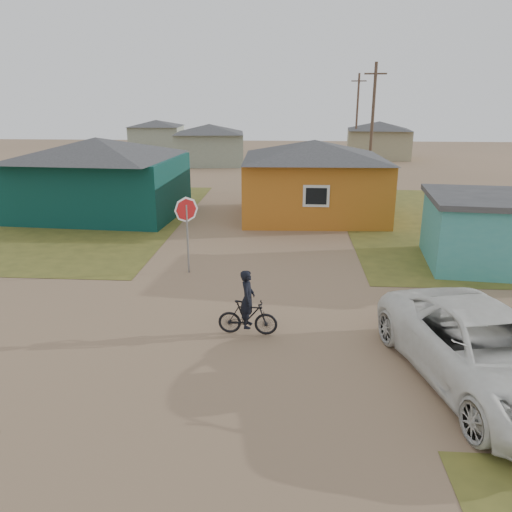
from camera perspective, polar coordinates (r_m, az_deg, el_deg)
The scene contains 11 objects.
ground at distance 13.03m, azimuth -2.28°, elevation -9.49°, with size 120.00×120.00×0.00m, color #917153.
house_teal at distance 27.14m, azimuth -17.51°, elevation 8.71°, with size 8.93×7.08×4.00m.
house_yellow at distance 25.84m, azimuth 6.61°, elevation 8.87°, with size 7.72×6.76×3.90m.
house_pale_west at distance 46.27m, azimuth -5.31°, elevation 12.64°, with size 7.04×6.15×3.60m.
house_beige_east at distance 52.40m, azimuth 13.81°, elevation 12.82°, with size 6.95×6.05×3.60m.
house_pale_north at distance 59.65m, azimuth -11.27°, elevation 13.44°, with size 6.28×5.81×3.40m.
utility_pole_near at distance 33.96m, azimuth 13.13°, elevation 14.28°, with size 1.40×0.20×8.00m.
utility_pole_far at distance 49.92m, azimuth 11.46°, elevation 15.38°, with size 1.40×0.20×8.00m.
stop_sign at distance 17.33m, azimuth -7.93°, elevation 4.32°, with size 0.87×0.27×2.72m.
cyclist at distance 13.02m, azimuth -0.96°, elevation -6.34°, with size 1.58×0.58×1.77m.
vehicle at distance 11.79m, azimuth 24.96°, elevation -9.84°, with size 2.76×6.00×1.67m, color white.
Camera 1 is at (1.30, -11.50, 5.97)m, focal length 35.00 mm.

